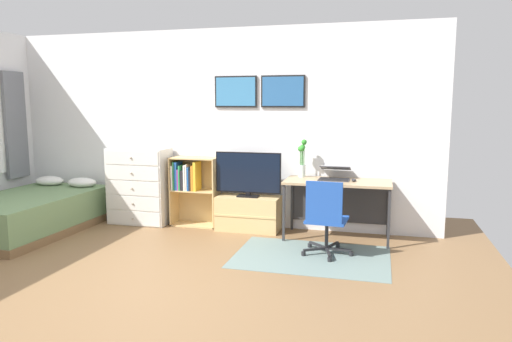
{
  "coord_description": "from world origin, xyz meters",
  "views": [
    {
      "loc": [
        2.24,
        -3.79,
        1.69
      ],
      "look_at": [
        0.84,
        1.5,
        0.91
      ],
      "focal_mm": 33.12,
      "sensor_mm": 36.0,
      "label": 1
    }
  ],
  "objects_px": {
    "bookshelf": "(191,185)",
    "tv_stand": "(249,213)",
    "computer_mouse": "(354,180)",
    "bamboo_vase": "(302,159)",
    "desk": "(338,190)",
    "laptop": "(335,174)",
    "office_chair": "(326,216)",
    "television": "(248,175)",
    "bed": "(30,213)",
    "dresser": "(140,186)"
  },
  "relations": [
    {
      "from": "dresser",
      "to": "office_chair",
      "type": "bearing_deg",
      "value": -16.97
    },
    {
      "from": "desk",
      "to": "laptop",
      "type": "distance_m",
      "value": 0.21
    },
    {
      "from": "bookshelf",
      "to": "computer_mouse",
      "type": "distance_m",
      "value": 2.24
    },
    {
      "from": "bamboo_vase",
      "to": "dresser",
      "type": "bearing_deg",
      "value": -177.73
    },
    {
      "from": "laptop",
      "to": "tv_stand",
      "type": "bearing_deg",
      "value": -178.88
    },
    {
      "from": "computer_mouse",
      "to": "bed",
      "type": "bearing_deg",
      "value": -170.34
    },
    {
      "from": "bamboo_vase",
      "to": "desk",
      "type": "bearing_deg",
      "value": -12.24
    },
    {
      "from": "office_chair",
      "to": "computer_mouse",
      "type": "relative_size",
      "value": 8.27
    },
    {
      "from": "tv_stand",
      "to": "laptop",
      "type": "relative_size",
      "value": 2.03
    },
    {
      "from": "bookshelf",
      "to": "office_chair",
      "type": "xyz_separation_m",
      "value": [
        1.97,
        -0.89,
        -0.11
      ]
    },
    {
      "from": "television",
      "to": "desk",
      "type": "distance_m",
      "value": 1.19
    },
    {
      "from": "dresser",
      "to": "laptop",
      "type": "height_order",
      "value": "dresser"
    },
    {
      "from": "bookshelf",
      "to": "bed",
      "type": "bearing_deg",
      "value": -155.94
    },
    {
      "from": "dresser",
      "to": "computer_mouse",
      "type": "relative_size",
      "value": 10.3
    },
    {
      "from": "bookshelf",
      "to": "television",
      "type": "bearing_deg",
      "value": -4.87
    },
    {
      "from": "bookshelf",
      "to": "tv_stand",
      "type": "bearing_deg",
      "value": -3.36
    },
    {
      "from": "computer_mouse",
      "to": "bookshelf",
      "type": "bearing_deg",
      "value": 175.94
    },
    {
      "from": "bed",
      "to": "laptop",
      "type": "xyz_separation_m",
      "value": [
        3.92,
        0.83,
        0.55
      ]
    },
    {
      "from": "office_chair",
      "to": "computer_mouse",
      "type": "bearing_deg",
      "value": 74.84
    },
    {
      "from": "office_chair",
      "to": "laptop",
      "type": "relative_size",
      "value": 2.07
    },
    {
      "from": "desk",
      "to": "laptop",
      "type": "bearing_deg",
      "value": 142.65
    },
    {
      "from": "bamboo_vase",
      "to": "bed",
      "type": "bearing_deg",
      "value": -165.63
    },
    {
      "from": "television",
      "to": "office_chair",
      "type": "bearing_deg",
      "value": -36.23
    },
    {
      "from": "bookshelf",
      "to": "bamboo_vase",
      "type": "height_order",
      "value": "bamboo_vase"
    },
    {
      "from": "dresser",
      "to": "television",
      "type": "height_order",
      "value": "dresser"
    },
    {
      "from": "dresser",
      "to": "television",
      "type": "bearing_deg",
      "value": -0.26
    },
    {
      "from": "desk",
      "to": "tv_stand",
      "type": "bearing_deg",
      "value": 178.66
    },
    {
      "from": "dresser",
      "to": "office_chair",
      "type": "xyz_separation_m",
      "value": [
        2.72,
        -0.83,
        -0.08
      ]
    },
    {
      "from": "bed",
      "to": "television",
      "type": "relative_size",
      "value": 2.31
    },
    {
      "from": "television",
      "to": "bookshelf",
      "type": "bearing_deg",
      "value": 175.13
    },
    {
      "from": "bookshelf",
      "to": "tv_stand",
      "type": "distance_m",
      "value": 0.91
    },
    {
      "from": "tv_stand",
      "to": "desk",
      "type": "height_order",
      "value": "desk"
    },
    {
      "from": "bookshelf",
      "to": "office_chair",
      "type": "height_order",
      "value": "bookshelf"
    },
    {
      "from": "bamboo_vase",
      "to": "laptop",
      "type": "bearing_deg",
      "value": -8.77
    },
    {
      "from": "tv_stand",
      "to": "television",
      "type": "bearing_deg",
      "value": -90.0
    },
    {
      "from": "laptop",
      "to": "television",
      "type": "bearing_deg",
      "value": -177.76
    },
    {
      "from": "laptop",
      "to": "bamboo_vase",
      "type": "bearing_deg",
      "value": 171.84
    },
    {
      "from": "bookshelf",
      "to": "bamboo_vase",
      "type": "bearing_deg",
      "value": 1.0
    },
    {
      "from": "desk",
      "to": "computer_mouse",
      "type": "distance_m",
      "value": 0.26
    },
    {
      "from": "computer_mouse",
      "to": "bamboo_vase",
      "type": "bearing_deg",
      "value": 164.72
    },
    {
      "from": "laptop",
      "to": "office_chair",
      "type": "bearing_deg",
      "value": -90.13
    },
    {
      "from": "tv_stand",
      "to": "bamboo_vase",
      "type": "height_order",
      "value": "bamboo_vase"
    },
    {
      "from": "television",
      "to": "bamboo_vase",
      "type": "bearing_deg",
      "value": 7.99
    },
    {
      "from": "bed",
      "to": "television",
      "type": "height_order",
      "value": "television"
    },
    {
      "from": "bookshelf",
      "to": "computer_mouse",
      "type": "bearing_deg",
      "value": -4.06
    },
    {
      "from": "dresser",
      "to": "bamboo_vase",
      "type": "relative_size",
      "value": 2.18
    },
    {
      "from": "tv_stand",
      "to": "office_chair",
      "type": "xyz_separation_m",
      "value": [
        1.12,
        -0.85,
        0.23
      ]
    },
    {
      "from": "dresser",
      "to": "tv_stand",
      "type": "xyz_separation_m",
      "value": [
        1.6,
        0.01,
        -0.31
      ]
    },
    {
      "from": "desk",
      "to": "laptop",
      "type": "height_order",
      "value": "laptop"
    },
    {
      "from": "bamboo_vase",
      "to": "bookshelf",
      "type": "bearing_deg",
      "value": -179.0
    }
  ]
}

